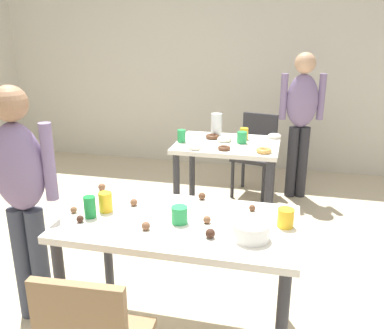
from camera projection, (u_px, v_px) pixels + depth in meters
The scene contains 33 objects.
ground_plane at pixel (168, 317), 2.67m from camera, with size 6.40×6.40×0.00m, color beige.
wall_back at pixel (240, 65), 5.21m from camera, with size 6.40×0.10×2.60m, color beige.
dining_table_near at pixel (179, 237), 2.34m from camera, with size 1.30×0.71×0.75m.
dining_table_far at pixel (227, 156), 3.86m from camera, with size 0.93×0.72×0.75m.
chair_far_table at pixel (256, 149), 4.52m from camera, with size 0.48×0.48×0.87m.
person_girl_near at pixel (21, 188), 2.42m from camera, with size 0.45×0.22×1.47m.
person_adult_far at pixel (301, 113), 4.29m from camera, with size 0.46×0.26×1.52m.
mixing_bowl at pixel (251, 231), 2.10m from camera, with size 0.19×0.19×0.09m, color white.
soda_can at pixel (90, 207), 2.33m from camera, with size 0.07×0.07×0.12m, color #198438.
fork_near at pixel (245, 218), 2.32m from camera, with size 0.17×0.02×0.01m, color silver.
cup_near_0 at pixel (179, 215), 2.26m from camera, with size 0.09×0.09×0.09m, color green.
cup_near_1 at pixel (286, 218), 2.22m from camera, with size 0.09×0.09×0.10m, color yellow.
cup_near_2 at pixel (106, 202), 2.40m from camera, with size 0.08×0.08×0.11m, color yellow.
cake_ball_0 at pixel (102, 187), 2.72m from camera, with size 0.05×0.05×0.05m, color brown.
cake_ball_1 at pixel (252, 208), 2.42m from camera, with size 0.04×0.04×0.04m, color brown.
cake_ball_2 at pixel (101, 194), 2.61m from camera, with size 0.04×0.04×0.04m, color brown.
cake_ball_3 at pixel (202, 196), 2.58m from camera, with size 0.04×0.04×0.04m, color brown.
cake_ball_4 at pixel (74, 210), 2.39m from camera, with size 0.04×0.04×0.04m, color brown.
cake_ball_5 at pixel (210, 233), 2.11m from camera, with size 0.05×0.05×0.05m, color #3D2319.
cake_ball_6 at pixel (207, 220), 2.27m from camera, with size 0.04×0.04×0.04m, color brown.
cake_ball_7 at pixel (80, 219), 2.28m from camera, with size 0.04×0.04×0.04m, color #3D2319.
cake_ball_8 at pixel (134, 202), 2.49m from camera, with size 0.04×0.04×0.04m, color brown.
cake_ball_9 at pixel (146, 226), 2.19m from camera, with size 0.05×0.05×0.05m, color brown.
pitcher_far at pixel (216, 125), 4.04m from camera, with size 0.11×0.11×0.22m, color white.
cup_far_0 at pixel (181, 136), 3.84m from camera, with size 0.07×0.07×0.11m, color green.
cup_far_1 at pixel (244, 134), 3.93m from camera, with size 0.08×0.08×0.11m, color yellow.
cup_far_2 at pixel (242, 137), 3.80m from camera, with size 0.09×0.09×0.10m, color green.
donut_far_0 at pixel (195, 148), 3.61m from camera, with size 0.11×0.11×0.03m, color white.
donut_far_1 at pixel (224, 139), 3.87m from camera, with size 0.13×0.13×0.04m, color white.
donut_far_2 at pixel (264, 150), 3.52m from camera, with size 0.13×0.13×0.04m, color gold.
donut_far_3 at pixel (212, 137), 3.96m from camera, with size 0.13×0.13×0.04m, color brown.
donut_far_4 at pixel (224, 148), 3.60m from camera, with size 0.11×0.11×0.03m, color brown.
donut_far_5 at pixel (275, 136), 3.98m from camera, with size 0.12×0.12×0.04m, color white.
Camera 1 is at (0.67, -2.13, 1.77)m, focal length 39.19 mm.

